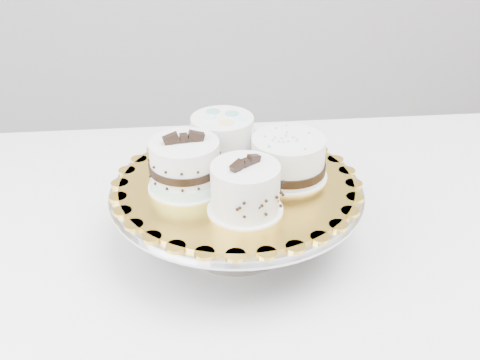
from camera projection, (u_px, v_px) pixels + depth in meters
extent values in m
cube|color=white|center=(253.00, 231.00, 1.07)|extent=(1.33, 0.97, 0.04)
cube|color=white|center=(12.00, 283.00, 1.52)|extent=(0.06, 0.06, 0.71)
cube|color=white|center=(446.00, 256.00, 1.62)|extent=(0.06, 0.06, 0.71)
cylinder|color=gray|center=(237.00, 238.00, 1.01)|extent=(0.19, 0.19, 0.01)
cylinder|color=gray|center=(237.00, 217.00, 0.98)|extent=(0.12, 0.12, 0.10)
cylinder|color=silver|center=(237.00, 188.00, 0.96)|extent=(0.39, 0.39, 0.01)
cylinder|color=silver|center=(237.00, 190.00, 0.96)|extent=(0.40, 0.40, 0.00)
cylinder|color=orange|center=(237.00, 184.00, 0.95)|extent=(0.41, 0.41, 0.01)
cylinder|color=white|center=(245.00, 209.00, 0.88)|extent=(0.11, 0.11, 0.00)
cylinder|color=white|center=(245.00, 188.00, 0.86)|extent=(0.14, 0.14, 0.07)
cylinder|color=white|center=(186.00, 186.00, 0.94)|extent=(0.12, 0.12, 0.00)
cylinder|color=white|center=(185.00, 164.00, 0.92)|extent=(0.11, 0.11, 0.07)
cylinder|color=#BCEEEE|center=(186.00, 180.00, 0.93)|extent=(0.11, 0.11, 0.02)
cylinder|color=black|center=(185.00, 165.00, 0.92)|extent=(0.11, 0.11, 0.01)
cylinder|color=white|center=(223.00, 158.00, 1.02)|extent=(0.12, 0.12, 0.00)
cylinder|color=white|center=(222.00, 138.00, 1.00)|extent=(0.13, 0.13, 0.07)
cylinder|color=white|center=(287.00, 175.00, 0.97)|extent=(0.13, 0.13, 0.00)
cylinder|color=white|center=(288.00, 157.00, 0.95)|extent=(0.15, 0.15, 0.06)
cylinder|color=black|center=(287.00, 166.00, 0.96)|extent=(0.12, 0.12, 0.01)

